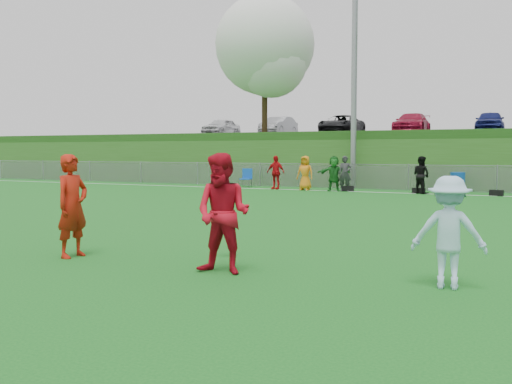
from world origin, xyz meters
The scene contains 16 objects.
ground centered at (0.00, 0.00, 0.00)m, with size 120.00×120.00×0.00m, color #125A1A.
sideline_far centered at (0.00, 18.00, 0.01)m, with size 60.00×0.10×0.01m, color white.
fence centered at (0.00, 20.00, 0.65)m, with size 58.00×0.06×1.30m.
light_pole centered at (-3.00, 20.80, 6.71)m, with size 1.20×0.40×12.15m.
berm centered at (0.00, 31.00, 1.50)m, with size 120.00×18.00×3.00m, color #214D15.
parking_lot centered at (0.00, 33.00, 3.05)m, with size 120.00×12.00×0.10m, color black.
tree_white_flowering centered at (-9.84, 24.92, 8.32)m, with size 6.30×6.30×8.78m.
car_row centered at (-1.17, 32.00, 3.82)m, with size 32.04×5.18×1.44m.
spectator_row centered at (-3.00, 18.00, 0.85)m, with size 8.17×0.96×1.69m.
gear_bags centered at (1.09, 18.10, 0.13)m, with size 7.16×0.53×0.26m.
player_red_left centered at (-2.28, -0.47, 0.94)m, with size 0.68×0.45×1.88m, color #AB1A0B.
player_red_center centered at (0.87, -0.54, 0.95)m, with size 0.93×0.72×1.90m, color red.
player_blue centered at (4.19, -0.03, 0.79)m, with size 1.03×0.59×1.59m, color #AED8F1.
frisbee centered at (0.28, 0.61, 0.82)m, with size 0.28×0.28×0.03m.
recycling_bin centered at (2.40, 18.81, 0.48)m, with size 0.65×0.65×0.97m, color #0E4099.
camp_chair centered at (-8.28, 18.82, 0.29)m, with size 0.62×0.63×0.99m.
Camera 1 is at (5.13, -8.36, 1.94)m, focal length 40.00 mm.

